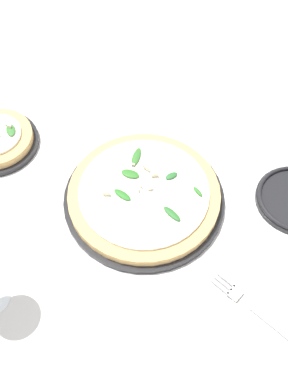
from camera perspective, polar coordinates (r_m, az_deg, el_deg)
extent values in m
plane|color=silver|center=(0.91, -0.31, -0.10)|extent=(6.00, 6.00, 0.00)
cylinder|color=black|center=(0.89, 0.00, -0.85)|extent=(0.32, 0.32, 0.01)
cylinder|color=tan|center=(0.88, 0.00, -0.32)|extent=(0.30, 0.30, 0.02)
cylinder|color=silver|center=(0.87, 0.00, 0.11)|extent=(0.25, 0.25, 0.01)
ellipsoid|color=#27642C|center=(0.89, 3.50, 2.07)|extent=(0.03, 0.03, 0.01)
ellipsoid|color=#2C7225|center=(0.87, 6.85, 0.06)|extent=(0.02, 0.02, 0.01)
ellipsoid|color=#2C6E24|center=(0.89, -1.75, 2.32)|extent=(0.04, 0.02, 0.01)
ellipsoid|color=#296F24|center=(0.86, -2.75, -0.35)|extent=(0.04, 0.03, 0.01)
ellipsoid|color=#306C29|center=(0.91, -0.99, 4.49)|extent=(0.02, 0.05, 0.01)
ellipsoid|color=#286629|center=(0.84, 3.58, -2.77)|extent=(0.04, 0.03, 0.01)
cube|color=beige|center=(0.86, 0.89, 0.53)|extent=(0.01, 0.01, 0.00)
cube|color=beige|center=(0.86, -0.71, 0.38)|extent=(0.00, 0.01, 0.00)
cube|color=beige|center=(0.86, -4.85, -0.10)|extent=(0.01, 0.01, 0.01)
cube|color=beige|center=(0.89, 0.05, 3.18)|extent=(0.01, 0.01, 0.01)
cube|color=beige|center=(0.88, 1.35, 2.26)|extent=(0.01, 0.01, 0.01)
cube|color=beige|center=(0.90, -1.42, 3.55)|extent=(0.01, 0.00, 0.00)
cube|color=beige|center=(0.86, 0.70, 0.44)|extent=(0.01, 0.00, 0.00)
cube|color=beige|center=(0.87, -0.60, 0.97)|extent=(0.01, 0.01, 0.00)
ellipsoid|color=#346D2C|center=(1.00, -16.57, 7.56)|extent=(0.04, 0.04, 0.01)
cube|color=beige|center=(1.00, -16.84, 8.08)|extent=(0.01, 0.01, 0.01)
cube|color=silver|center=(0.82, 15.24, -15.34)|extent=(0.15, 0.12, 0.01)
cube|color=silver|center=(0.81, 17.15, -16.51)|extent=(0.12, 0.07, 0.00)
cube|color=silver|center=(0.82, 11.51, -12.47)|extent=(0.03, 0.03, 0.00)
cube|color=silver|center=(0.82, 10.32, -10.86)|extent=(0.04, 0.02, 0.00)
cube|color=silver|center=(0.82, 9.93, -11.30)|extent=(0.04, 0.02, 0.00)
cube|color=silver|center=(0.82, 9.55, -11.74)|extent=(0.04, 0.02, 0.00)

